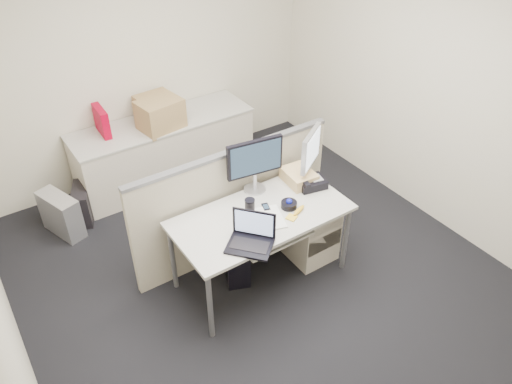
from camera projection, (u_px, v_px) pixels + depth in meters
floor at (261, 276)px, 4.60m from camera, size 4.00×4.50×0.01m
wall_back at (142, 59)px, 5.30m from camera, size 4.00×0.02×2.70m
wall_right at (437, 89)px, 4.69m from camera, size 0.02×4.50×2.70m
desk at (261, 220)px, 4.20m from camera, size 1.50×0.75×0.73m
keyboard_tray at (273, 236)px, 4.11m from camera, size 0.62×0.32×0.02m
drawer_pedestal at (306, 225)px, 4.68m from camera, size 0.40×0.55×0.65m
cubicle_partition at (234, 204)px, 4.57m from camera, size 2.00×0.06×1.10m
back_counter at (165, 151)px, 5.67m from camera, size 2.00×0.60×0.72m
monitor_main at (255, 166)px, 4.29m from camera, size 0.53×0.27×0.51m
monitor_small at (310, 157)px, 4.43m from camera, size 0.45×0.38×0.49m
laptop at (250, 234)px, 3.76m from camera, size 0.42×0.43×0.26m
trackball at (289, 205)px, 4.23m from camera, size 0.16×0.16×0.05m
desk_phone at (311, 183)px, 4.46m from camera, size 0.28×0.25×0.08m
paper_stack at (268, 218)px, 4.11m from camera, size 0.32×0.37×0.01m
sticky_pad at (291, 218)px, 4.12m from camera, size 0.10×0.10×0.01m
travel_mug at (250, 209)px, 4.08m from camera, size 0.10×0.10×0.17m
banana at (299, 210)px, 4.18m from camera, size 0.17×0.10×0.04m
cellphone at (266, 207)px, 4.23m from camera, size 0.09×0.12×0.01m
manila_folders at (299, 177)px, 4.51m from camera, size 0.27×0.33×0.11m
keyboard at (276, 230)px, 4.14m from camera, size 0.51×0.25×0.03m
pc_tower_desk at (235, 251)px, 4.52m from camera, size 0.37×0.54×0.46m
pc_tower_spare_dark at (83, 204)px, 5.17m from camera, size 0.30×0.43×0.37m
pc_tower_spare_silver at (61, 215)px, 4.97m from camera, size 0.33×0.51×0.44m
cardboard_box_left at (160, 115)px, 5.25m from camera, size 0.49×0.39×0.33m
cardboard_box_right at (155, 107)px, 5.45m from camera, size 0.41×0.33×0.28m
red_binder at (102, 122)px, 5.16m from camera, size 0.09×0.33×0.31m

